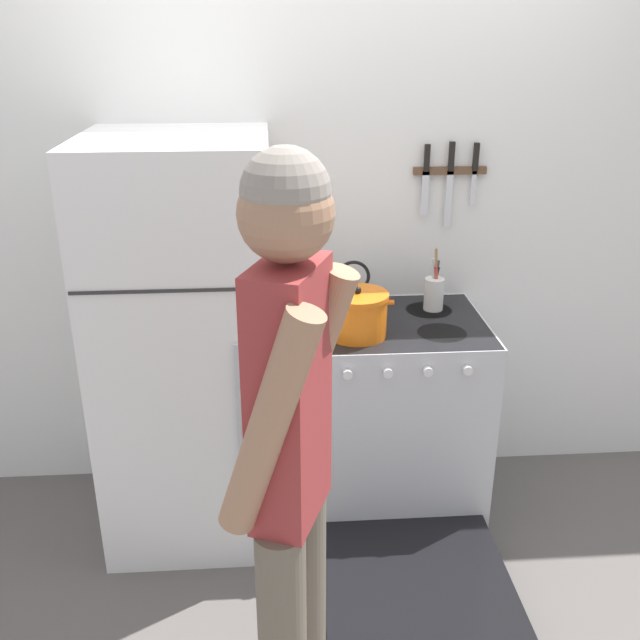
# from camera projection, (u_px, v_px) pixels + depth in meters

# --- Properties ---
(ground_plane) EXTENTS (14.00, 14.00, 0.00)m
(ground_plane) POSITION_uv_depth(u_px,v_px,m) (317.00, 464.00, 3.52)
(ground_plane) COLOR #5B5654
(wall_back) EXTENTS (10.00, 0.06, 2.55)m
(wall_back) POSITION_uv_depth(u_px,v_px,m) (316.00, 209.00, 3.06)
(wall_back) COLOR silver
(wall_back) RESTS_ON ground_plane
(refrigerator) EXTENTS (0.68, 0.72, 1.64)m
(refrigerator) POSITION_uv_depth(u_px,v_px,m) (188.00, 346.00, 2.84)
(refrigerator) COLOR white
(refrigerator) RESTS_ON ground_plane
(stove_range) EXTENTS (0.75, 1.32, 0.88)m
(stove_range) POSITION_uv_depth(u_px,v_px,m) (392.00, 421.00, 3.05)
(stove_range) COLOR silver
(stove_range) RESTS_ON ground_plane
(dutch_oven_pot) EXTENTS (0.28, 0.24, 0.20)m
(dutch_oven_pot) POSITION_uv_depth(u_px,v_px,m) (357.00, 314.00, 2.76)
(dutch_oven_pot) COLOR orange
(dutch_oven_pot) RESTS_ON stove_range
(tea_kettle) EXTENTS (0.23, 0.18, 0.23)m
(tea_kettle) POSITION_uv_depth(u_px,v_px,m) (353.00, 297.00, 2.99)
(tea_kettle) COLOR silver
(tea_kettle) RESTS_ON stove_range
(utensil_jar) EXTENTS (0.08, 0.08, 0.27)m
(utensil_jar) POSITION_uv_depth(u_px,v_px,m) (434.00, 292.00, 3.02)
(utensil_jar) COLOR silver
(utensil_jar) RESTS_ON stove_range
(person) EXTENTS (0.37, 0.43, 1.78)m
(person) POSITION_uv_depth(u_px,v_px,m) (290.00, 463.00, 1.74)
(person) COLOR #6B6051
(person) RESTS_ON ground_plane
(wall_knife_strip) EXTENTS (0.31, 0.03, 0.36)m
(wall_knife_strip) POSITION_uv_depth(u_px,v_px,m) (450.00, 170.00, 2.98)
(wall_knife_strip) COLOR brown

